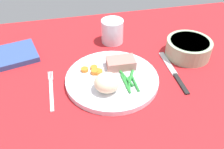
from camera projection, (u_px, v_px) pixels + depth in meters
dining_table at (120, 86)px, 74.33cm from camera, size 120.00×90.00×2.00cm
dinner_plate at (112, 79)px, 73.99cm from camera, size 26.97×26.97×1.60cm
meat_portion at (121, 63)px, 76.40cm from camera, size 8.65×5.53×2.80cm
mashed_potatoes at (107, 83)px, 67.80cm from camera, size 6.98×6.66×5.10cm
carrot_slices at (93, 71)px, 75.04cm from camera, size 6.16×4.67×1.25cm
green_beans at (129, 80)px, 71.88cm from camera, size 4.48×10.21×0.88cm
fork at (51, 90)px, 71.29cm from camera, size 1.44×16.60×0.40cm
knife at (174, 73)px, 77.32cm from camera, size 1.70×20.50×0.64cm
water_glass at (112, 33)px, 89.23cm from camera, size 7.71×7.71×8.21cm
salad_bowl at (189, 47)px, 82.83cm from camera, size 14.54×14.54×5.52cm
napkin at (15, 55)px, 83.51cm from camera, size 16.19×15.58×1.75cm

